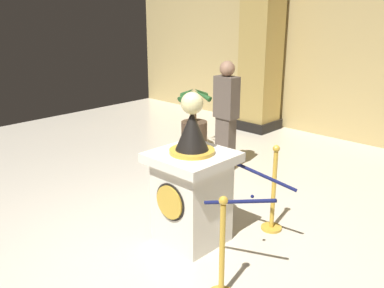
% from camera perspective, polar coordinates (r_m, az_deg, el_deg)
% --- Properties ---
extents(ground_plane, '(12.36, 12.36, 0.00)m').
position_cam_1_polar(ground_plane, '(4.71, -4.33, -14.04)').
color(ground_plane, beige).
extents(back_wall, '(12.36, 0.16, 3.87)m').
position_cam_1_polar(back_wall, '(8.46, 23.46, 12.73)').
color(back_wall, tan).
rests_on(back_wall, ground_plane).
extents(pedestal_clock, '(0.80, 0.80, 1.67)m').
position_cam_1_polar(pedestal_clock, '(4.59, -0.03, -5.75)').
color(pedestal_clock, silver).
rests_on(pedestal_clock, ground_plane).
extents(stanchion_near, '(0.24, 0.24, 0.99)m').
position_cam_1_polar(stanchion_near, '(3.89, 4.01, -15.64)').
color(stanchion_near, gold).
rests_on(stanchion_near, ground_plane).
extents(stanchion_far, '(0.24, 0.24, 1.04)m').
position_cam_1_polar(stanchion_far, '(5.02, 10.78, -7.48)').
color(stanchion_far, gold).
rests_on(stanchion_far, ground_plane).
extents(velvet_rope, '(0.87, 0.89, 0.22)m').
position_cam_1_polar(velvet_rope, '(4.24, 8.13, -5.89)').
color(velvet_rope, '#141947').
extents(column_left, '(0.79, 0.79, 3.71)m').
position_cam_1_polar(column_left, '(8.93, 9.30, 13.54)').
color(column_left, black).
rests_on(column_left, ground_plane).
extents(potted_palm_left, '(0.74, 0.74, 1.14)m').
position_cam_1_polar(potted_palm_left, '(7.81, 0.30, 1.95)').
color(potted_palm_left, '#4C3828').
rests_on(potted_palm_left, ground_plane).
extents(bystander_guest, '(0.37, 0.23, 1.72)m').
position_cam_1_polar(bystander_guest, '(6.61, 4.58, 4.11)').
color(bystander_guest, brown).
rests_on(bystander_guest, ground_plane).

